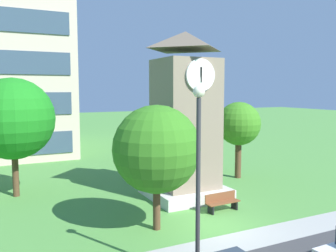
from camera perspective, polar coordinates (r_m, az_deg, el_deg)
ground_plane at (r=16.17m, az=7.24°, el=-15.72°), size 160.00×160.00×0.00m
kerb_strip at (r=14.94m, az=10.84°, el=-17.63°), size 120.00×1.60×0.01m
clock_tower at (r=19.62m, az=2.76°, el=0.10°), size 4.02×4.02×9.00m
park_bench at (r=18.12m, az=8.57°, el=-11.79°), size 1.82×0.58×0.88m
street_lamp at (r=10.96m, az=4.82°, el=-5.74°), size 0.36×0.36×6.04m
tree_near_tower at (r=21.35m, az=-23.34°, el=1.05°), size 4.47×4.47×6.57m
tree_streetside at (r=14.99m, az=-1.83°, el=-3.70°), size 3.69×3.69×5.30m
tree_by_building at (r=24.34m, az=11.15°, el=0.28°), size 2.89×2.89×5.11m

